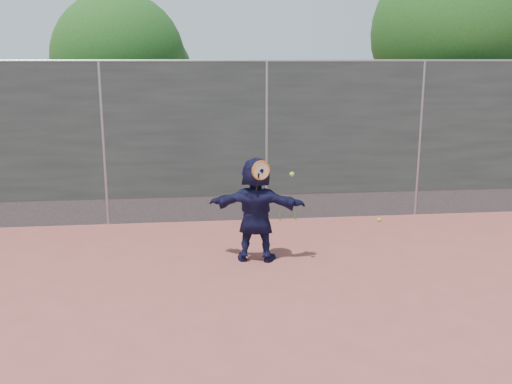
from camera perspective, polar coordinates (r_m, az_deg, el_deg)
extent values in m
plane|color=#9E4C42|center=(7.82, 4.42, -9.72)|extent=(80.00, 80.00, 0.00)
imported|color=#131335|center=(8.67, 0.00, -1.73)|extent=(1.56, 0.79, 1.61)
sphere|color=#B4D830|center=(11.17, 12.21, -2.71)|extent=(0.07, 0.07, 0.07)
cube|color=#38423D|center=(10.73, 1.06, 6.30)|extent=(20.00, 0.04, 2.50)
cube|color=slate|center=(11.02, 1.03, -1.47)|extent=(20.00, 0.03, 0.50)
cylinder|color=gray|center=(10.66, 1.09, 12.99)|extent=(20.00, 0.05, 0.05)
cylinder|color=gray|center=(10.79, -14.99, 4.56)|extent=(0.06, 0.06, 3.00)
cylinder|color=gray|center=(10.77, 1.06, 4.98)|extent=(0.06, 0.06, 3.00)
cylinder|color=gray|center=(11.55, 16.04, 5.03)|extent=(0.06, 0.06, 3.00)
torus|color=orange|center=(8.33, 0.50, 2.18)|extent=(0.29, 0.11, 0.29)
cylinder|color=beige|center=(8.33, 0.50, 2.18)|extent=(0.24, 0.08, 0.25)
cylinder|color=black|center=(8.39, 0.14, 0.86)|extent=(0.07, 0.13, 0.33)
sphere|color=#B4D830|center=(8.33, 3.61, 1.80)|extent=(0.07, 0.07, 0.07)
cylinder|color=#382314|center=(14.17, 18.26, 5.49)|extent=(0.28, 0.28, 2.60)
sphere|color=#23561C|center=(14.07, 18.95, 14.76)|extent=(3.60, 3.60, 3.60)
sphere|color=#23561C|center=(14.56, 21.13, 13.10)|extent=(2.52, 2.52, 2.52)
cylinder|color=#382314|center=(13.80, -13.13, 4.78)|extent=(0.28, 0.28, 2.20)
sphere|color=#23561C|center=(13.66, -13.56, 12.79)|extent=(3.00, 3.00, 3.00)
sphere|color=#23561C|center=(13.80, -10.87, 11.67)|extent=(2.10, 2.10, 2.10)
cone|color=#387226|center=(10.97, 2.41, -2.19)|extent=(0.03, 0.03, 0.26)
cone|color=#387226|center=(11.03, 3.93, -2.01)|extent=(0.03, 0.03, 0.30)
cone|color=#387226|center=(10.91, 0.60, -2.38)|extent=(0.03, 0.03, 0.22)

